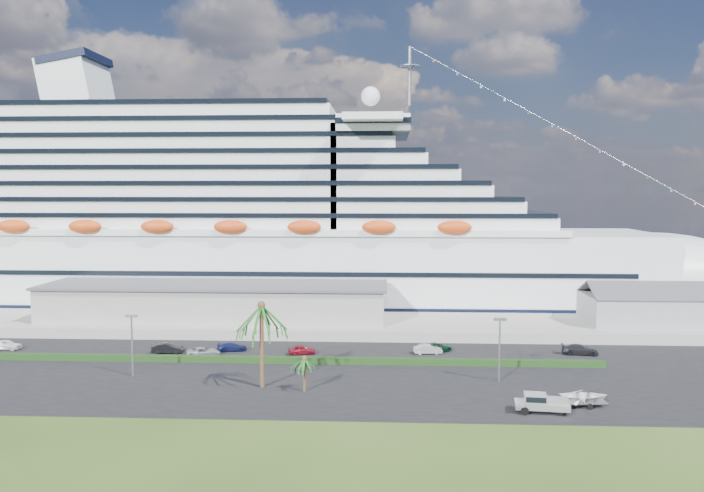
# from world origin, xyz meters

# --- Properties ---
(ground) EXTENTS (420.00, 420.00, 0.00)m
(ground) POSITION_xyz_m (0.00, 0.00, 0.00)
(ground) COLOR #2D4316
(ground) RESTS_ON ground
(asphalt_lot) EXTENTS (140.00, 38.00, 0.12)m
(asphalt_lot) POSITION_xyz_m (0.00, 11.00, 0.06)
(asphalt_lot) COLOR black
(asphalt_lot) RESTS_ON ground
(wharf) EXTENTS (240.00, 20.00, 1.80)m
(wharf) POSITION_xyz_m (0.00, 40.00, 0.90)
(wharf) COLOR gray
(wharf) RESTS_ON ground
(water) EXTENTS (420.00, 160.00, 0.02)m
(water) POSITION_xyz_m (0.00, 130.00, 0.01)
(water) COLOR black
(water) RESTS_ON ground
(cruise_ship) EXTENTS (191.00, 38.00, 54.00)m
(cruise_ship) POSITION_xyz_m (-21.53, 64.00, 16.69)
(cruise_ship) COLOR silver
(cruise_ship) RESTS_ON ground
(terminal_building) EXTENTS (61.00, 15.00, 6.30)m
(terminal_building) POSITION_xyz_m (-25.00, 40.00, 5.01)
(terminal_building) COLOR gray
(terminal_building) RESTS_ON wharf
(port_shed) EXTENTS (24.00, 12.31, 7.37)m
(port_shed) POSITION_xyz_m (52.00, 40.00, 4.40)
(port_shed) COLOR gray
(port_shed) RESTS_ON wharf
(hedge) EXTENTS (88.00, 1.10, 0.90)m
(hedge) POSITION_xyz_m (-8.00, 16.00, 0.57)
(hedge) COLOR black
(hedge) RESTS_ON asphalt_lot
(lamp_post_left) EXTENTS (1.60, 0.35, 8.27)m
(lamp_post_left) POSITION_xyz_m (-28.00, 8.00, 5.34)
(lamp_post_left) COLOR gray
(lamp_post_left) RESTS_ON asphalt_lot
(lamp_post_right) EXTENTS (1.60, 0.35, 8.27)m
(lamp_post_right) POSITION_xyz_m (20.00, 8.00, 5.34)
(lamp_post_right) COLOR gray
(lamp_post_right) RESTS_ON asphalt_lot
(palm_tall) EXTENTS (8.82, 8.82, 11.13)m
(palm_tall) POSITION_xyz_m (-10.00, 4.00, 9.20)
(palm_tall) COLOR #47301E
(palm_tall) RESTS_ON ground
(palm_short) EXTENTS (3.53, 3.53, 4.56)m
(palm_short) POSITION_xyz_m (-4.50, 2.50, 3.67)
(palm_short) COLOR #47301E
(palm_short) RESTS_ON ground
(parked_car_0) EXTENTS (4.57, 1.96, 1.54)m
(parked_car_0) POSITION_xyz_m (-53.15, 21.90, 0.89)
(parked_car_0) COLOR white
(parked_car_0) RESTS_ON asphalt_lot
(parked_car_1) EXTENTS (4.80, 1.84, 1.56)m
(parked_car_1) POSITION_xyz_m (-27.44, 20.85, 0.90)
(parked_car_1) COLOR black
(parked_car_1) RESTS_ON asphalt_lot
(parked_car_2) EXTENTS (5.38, 3.70, 1.37)m
(parked_car_2) POSITION_xyz_m (-21.57, 19.18, 0.80)
(parked_car_2) COLOR #A3A4AC
(parked_car_2) RESTS_ON asphalt_lot
(parked_car_3) EXTENTS (4.80, 2.62, 1.32)m
(parked_car_3) POSITION_xyz_m (-18.12, 22.89, 0.78)
(parked_car_3) COLOR #161C4E
(parked_car_3) RESTS_ON asphalt_lot
(parked_car_4) EXTENTS (4.37, 2.69, 1.39)m
(parked_car_4) POSITION_xyz_m (-7.15, 21.22, 0.81)
(parked_car_4) COLOR maroon
(parked_car_4) RESTS_ON asphalt_lot
(parked_car_5) EXTENTS (4.43, 1.99, 1.41)m
(parked_car_5) POSITION_xyz_m (11.72, 22.58, 0.83)
(parked_car_5) COLOR #A5A8AD
(parked_car_5) RESTS_ON asphalt_lot
(parked_car_6) EXTENTS (5.24, 3.77, 1.32)m
(parked_car_6) POSITION_xyz_m (13.19, 24.24, 0.78)
(parked_car_6) COLOR #0C321F
(parked_car_6) RESTS_ON asphalt_lot
(parked_car_7) EXTENTS (5.55, 2.87, 1.54)m
(parked_car_7) POSITION_xyz_m (34.43, 23.27, 0.89)
(parked_car_7) COLOR black
(parked_car_7) RESTS_ON asphalt_lot
(pickup_truck) EXTENTS (6.14, 2.80, 2.09)m
(pickup_truck) POSITION_xyz_m (22.64, -4.14, 1.27)
(pickup_truck) COLOR black
(pickup_truck) RESTS_ON asphalt_lot
(boat_trailer) EXTENTS (6.39, 4.54, 1.79)m
(boat_trailer) POSITION_xyz_m (27.97, -1.95, 1.31)
(boat_trailer) COLOR gray
(boat_trailer) RESTS_ON asphalt_lot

